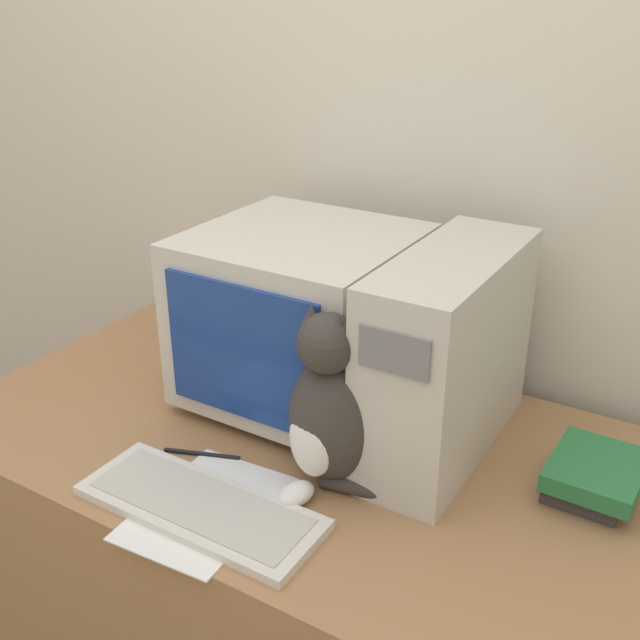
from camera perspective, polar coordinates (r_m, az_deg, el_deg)
name	(u,v)px	position (r m, az deg, el deg)	size (l,w,h in m)	color
wall_back	(405,148)	(1.75, 6.51, 12.86)	(7.00, 0.05, 2.50)	beige
desk	(297,574)	(1.79, -1.73, -18.78)	(1.44, 0.81, 0.75)	#9E7047
crt_monitor	(302,317)	(1.59, -1.40, 0.25)	(0.43, 0.43, 0.38)	beige
computer_tower	(448,355)	(1.45, 9.70, -2.65)	(0.18, 0.48, 0.40)	beige
keyboard	(200,506)	(1.37, -9.13, -13.84)	(0.45, 0.17, 0.02)	silver
cat	(337,411)	(1.36, 1.29, -6.92)	(0.26, 0.27, 0.35)	#38332D
book_stack	(593,476)	(1.46, 20.09, -11.10)	(0.16, 0.19, 0.07)	#383333
pen	(202,454)	(1.51, -8.98, -10.04)	(0.15, 0.06, 0.01)	black
paper_sheet	(207,508)	(1.38, -8.62, -13.97)	(0.23, 0.31, 0.00)	white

